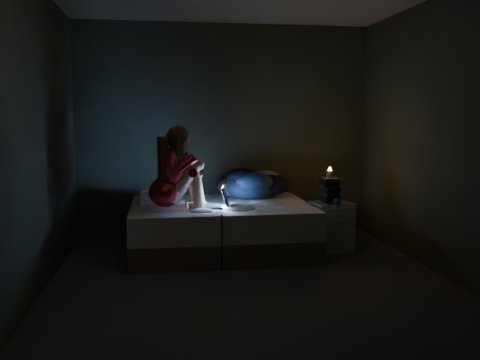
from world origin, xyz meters
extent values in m
cube|color=#2D2928|center=(0.00, 0.00, -0.01)|extent=(3.60, 3.80, 0.02)
cube|color=#2E3325|center=(0.00, 1.91, 1.30)|extent=(3.60, 0.02, 2.60)
cube|color=#2E3325|center=(0.00, -1.91, 1.30)|extent=(3.60, 0.02, 2.60)
cube|color=#2E3325|center=(-1.81, 0.00, 1.30)|extent=(0.02, 3.80, 2.60)
cube|color=#2E3325|center=(1.81, 0.00, 1.30)|extent=(0.02, 3.80, 2.60)
cube|color=white|center=(-0.82, 1.29, 0.59)|extent=(0.40, 0.29, 0.12)
cube|color=silver|center=(1.07, 0.95, 0.27)|extent=(0.45, 0.41, 0.54)
cylinder|color=beige|center=(1.05, 1.00, 0.86)|extent=(0.07, 0.07, 0.08)
cube|color=black|center=(0.99, 0.89, 0.54)|extent=(0.08, 0.14, 0.01)
sphere|color=navy|center=(1.05, 0.79, 0.58)|extent=(0.08, 0.08, 0.08)
camera|label=1|loc=(-0.77, -4.44, 1.48)|focal=38.57mm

